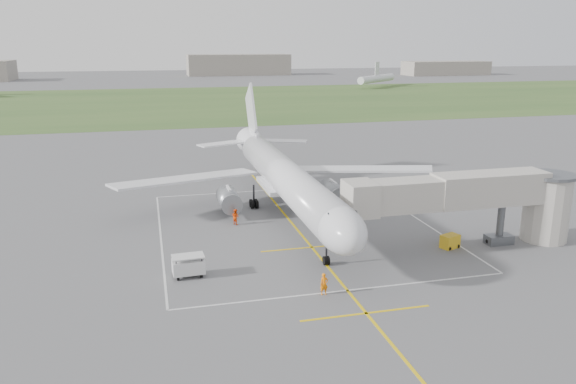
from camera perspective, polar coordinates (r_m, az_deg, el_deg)
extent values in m
plane|color=#5F5F61|center=(63.32, -0.14, -2.54)|extent=(700.00, 700.00, 0.00)
cube|color=#375726|center=(190.12, -9.75, 9.03)|extent=(700.00, 120.00, 0.02)
cube|color=yellow|center=(58.72, 1.04, -3.96)|extent=(0.25, 60.00, 0.01)
cube|color=yellow|center=(42.10, 7.95, -12.10)|extent=(10.00, 0.25, 0.01)
cube|color=yellow|center=(54.20, 2.43, -5.62)|extent=(10.00, 0.25, 0.01)
cube|color=silver|center=(74.56, -2.36, 0.16)|extent=(28.00, 0.20, 0.01)
cube|color=silver|center=(45.45, 6.05, -9.91)|extent=(28.00, 0.20, 0.01)
cube|color=silver|center=(57.83, -12.78, -4.65)|extent=(0.20, 32.00, 0.01)
cube|color=silver|center=(64.50, 12.92, -2.60)|extent=(0.20, 32.00, 0.01)
cylinder|color=silver|center=(62.11, -0.14, 1.42)|extent=(3.80, 36.00, 3.80)
ellipsoid|color=silver|center=(45.52, 5.35, -3.75)|extent=(3.80, 7.22, 3.80)
cube|color=black|center=(44.39, 5.76, -2.83)|extent=(2.40, 1.60, 0.99)
cone|color=silver|center=(81.66, -3.62, 4.97)|extent=(3.80, 6.00, 3.80)
cube|color=silver|center=(70.98, 6.94, 2.33)|extent=(17.93, 11.24, 1.23)
cube|color=silver|center=(66.54, -10.21, 1.35)|extent=(17.93, 11.24, 1.23)
cube|color=silver|center=(65.32, -0.77, 0.70)|extent=(4.20, 8.00, 0.50)
cube|color=silver|center=(81.71, -3.76, 8.02)|extent=(0.30, 7.89, 8.65)
cube|color=silver|center=(79.99, -3.44, 5.70)|extent=(0.35, 5.00, 1.20)
cube|color=silver|center=(82.20, -0.70, 5.20)|extent=(7.85, 5.03, 0.20)
cube|color=silver|center=(80.69, -6.53, 4.92)|extent=(7.85, 5.03, 0.20)
cylinder|color=gray|center=(66.77, 4.51, 0.04)|extent=(2.30, 4.20, 2.30)
cube|color=silver|center=(66.30, 4.61, 0.64)|extent=(0.25, 2.40, 1.20)
cylinder|color=gray|center=(64.01, -6.07, -0.66)|extent=(2.30, 4.20, 2.30)
cube|color=silver|center=(63.52, -6.05, -0.03)|extent=(0.25, 2.40, 1.20)
cylinder|color=black|center=(49.72, 3.92, -5.99)|extent=(0.18, 0.18, 2.60)
cylinder|color=black|center=(50.02, 3.78, -6.97)|extent=(0.28, 0.80, 0.80)
cylinder|color=black|center=(50.08, 4.02, -6.94)|extent=(0.28, 0.80, 0.80)
cylinder|color=black|center=(67.81, 1.32, -0.12)|extent=(0.22, 0.22, 2.80)
cylinder|color=black|center=(67.66, 1.17, -0.96)|extent=(0.32, 0.96, 0.96)
cylinder|color=black|center=(67.81, 1.63, -0.93)|extent=(0.32, 0.96, 0.96)
cylinder|color=black|center=(68.31, 1.02, -0.81)|extent=(0.32, 0.96, 0.96)
cylinder|color=black|center=(68.45, 1.47, -0.77)|extent=(0.32, 0.96, 0.96)
cylinder|color=black|center=(66.55, -3.50, -0.44)|extent=(0.22, 0.22, 2.80)
cylinder|color=black|center=(66.43, -3.66, -1.30)|extent=(0.32, 0.96, 0.96)
cylinder|color=black|center=(66.52, -3.19, -1.26)|extent=(0.32, 0.96, 0.96)
cylinder|color=black|center=(67.09, -3.77, -1.13)|extent=(0.32, 0.96, 0.96)
cylinder|color=black|center=(67.18, -3.30, -1.10)|extent=(0.32, 0.96, 0.96)
cube|color=#AFA99E|center=(52.08, 11.80, -0.33)|extent=(11.09, 2.90, 2.80)
cube|color=#AFA99E|center=(56.34, 19.81, 0.35)|extent=(11.09, 3.10, 3.00)
cube|color=#AFA99E|center=(50.38, 7.34, -0.65)|extent=(2.60, 3.40, 3.00)
cylinder|color=#585A5F|center=(58.15, 20.77, -2.99)|extent=(0.70, 0.70, 4.20)
cube|color=#585A5F|center=(58.66, 20.62, -4.52)|extent=(2.60, 1.40, 0.90)
cylinder|color=#AFA99E|center=(60.80, 24.75, -1.56)|extent=(4.40, 4.40, 6.40)
cylinder|color=#585A5F|center=(60.00, 25.10, 1.56)|extent=(5.00, 5.00, 0.30)
cylinder|color=black|center=(58.14, 19.80, -4.72)|extent=(0.70, 0.30, 0.70)
cylinder|color=black|center=(59.25, 21.41, -4.51)|extent=(0.70, 0.30, 0.70)
cube|color=gold|center=(56.02, 16.13, -4.83)|extent=(2.00, 1.63, 1.29)
cylinder|color=black|center=(55.45, 16.06, -5.53)|extent=(0.29, 0.42, 0.38)
cylinder|color=black|center=(56.34, 16.86, -5.27)|extent=(0.29, 0.42, 0.38)
cube|color=silver|center=(48.13, -10.08, -7.44)|extent=(2.73, 1.73, 1.17)
cube|color=silver|center=(47.80, -10.13, -6.44)|extent=(2.73, 1.73, 0.08)
cylinder|color=black|center=(47.37, -11.27, -7.60)|extent=(0.08, 0.08, 1.38)
cylinder|color=black|center=(47.59, -8.72, -7.37)|extent=(0.08, 0.08, 1.38)
cylinder|color=black|center=(48.54, -11.44, -7.04)|extent=(0.08, 0.08, 1.38)
cylinder|color=black|center=(48.76, -8.95, -6.82)|extent=(0.08, 0.08, 1.38)
cylinder|color=black|center=(47.77, -11.10, -8.56)|extent=(0.21, 0.43, 0.42)
cylinder|color=black|center=(47.97, -8.81, -8.35)|extent=(0.21, 0.43, 0.42)
cylinder|color=black|center=(48.84, -11.25, -8.03)|extent=(0.21, 0.43, 0.42)
cylinder|color=black|center=(49.04, -9.02, -7.83)|extent=(0.21, 0.43, 0.42)
imported|color=orange|center=(44.27, 3.69, -9.32)|extent=(0.65, 0.43, 1.75)
imported|color=#EE4307|center=(60.78, -5.36, -2.51)|extent=(1.02, 1.06, 1.73)
cube|color=gray|center=(343.21, -5.06, 12.76)|extent=(60.00, 20.00, 12.00)
cube|color=gray|center=(354.86, 15.74, 12.02)|extent=(50.00, 18.00, 8.00)
cylinder|color=silver|center=(253.53, 9.00, 11.29)|extent=(25.65, 24.10, 3.20)
cube|color=silver|center=(253.30, 9.04, 12.31)|extent=(3.14, 2.94, 5.50)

